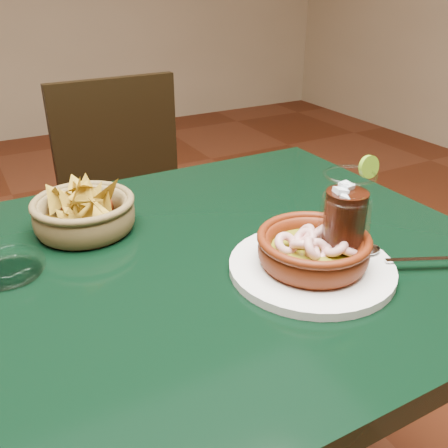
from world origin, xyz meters
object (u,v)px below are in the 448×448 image
chip_basket (84,213)px  cola_drink (344,224)px  dining_chair (136,216)px  dining_table (146,322)px  shrimp_plate (313,254)px

chip_basket → cola_drink: 0.46m
dining_chair → cola_drink: cola_drink is taller
dining_chair → cola_drink: bearing=-86.3°
dining_table → cola_drink: cola_drink is taller
dining_table → shrimp_plate: (0.24, -0.13, 0.13)m
cola_drink → chip_basket: bearing=134.0°
chip_basket → dining_chair: bearing=63.1°
dining_table → dining_chair: (0.23, 0.71, -0.16)m
dining_chair → chip_basket: 0.65m
shrimp_plate → chip_basket: (-0.28, 0.32, 0.00)m
chip_basket → cola_drink: size_ratio=1.17×
dining_chair → shrimp_plate: dining_chair is taller
shrimp_plate → cola_drink: (0.04, -0.02, 0.05)m
dining_table → cola_drink: 0.36m
dining_chair → cola_drink: 0.92m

